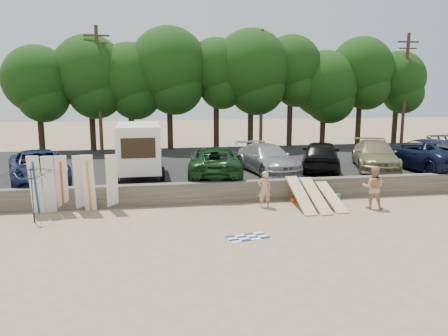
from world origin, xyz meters
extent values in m
plane|color=tan|center=(0.00, 0.00, 0.00)|extent=(120.00, 120.00, 0.00)
cube|color=#6B6356|center=(0.00, 3.00, 0.50)|extent=(44.00, 0.50, 1.00)
cube|color=#282828|center=(0.00, 10.50, 0.35)|extent=(44.00, 14.50, 0.70)
cylinder|color=#382616|center=(-14.37, 17.08, 2.49)|extent=(0.44, 0.44, 3.57)
sphere|color=#1F4C15|center=(-14.37, 17.08, 5.98)|extent=(4.92, 4.92, 4.92)
cylinder|color=#382616|center=(-10.77, 17.60, 2.67)|extent=(0.44, 0.44, 3.94)
sphere|color=#1F4C15|center=(-10.77, 17.60, 6.52)|extent=(5.56, 5.56, 5.56)
cylinder|color=#382616|center=(-7.86, 17.60, 2.56)|extent=(0.44, 0.44, 3.73)
sphere|color=#1F4C15|center=(-7.86, 17.60, 6.21)|extent=(5.17, 5.17, 5.17)
cylinder|color=#382616|center=(-4.92, 17.45, 2.84)|extent=(0.44, 0.44, 4.28)
sphere|color=#1F4C15|center=(-4.92, 17.45, 7.03)|extent=(5.97, 5.97, 5.97)
cylinder|color=#382616|center=(-1.25, 17.60, 2.81)|extent=(0.44, 0.44, 4.21)
sphere|color=#1F4C15|center=(-1.25, 17.60, 6.92)|extent=(4.69, 4.69, 4.69)
cylinder|color=#382616|center=(1.48, 17.28, 2.82)|extent=(0.44, 0.44, 4.24)
sphere|color=#1F4C15|center=(1.48, 17.28, 6.96)|extent=(6.01, 6.01, 6.01)
cylinder|color=#382616|center=(4.85, 17.60, 2.89)|extent=(0.44, 0.44, 4.38)
sphere|color=#1F4C15|center=(4.85, 17.60, 7.17)|extent=(4.84, 4.84, 4.84)
cylinder|color=#382616|center=(7.74, 17.60, 2.39)|extent=(0.44, 0.44, 3.38)
sphere|color=#1F4C15|center=(7.74, 17.60, 5.70)|extent=(5.46, 5.46, 5.46)
cylinder|color=#382616|center=(10.86, 17.51, 2.82)|extent=(0.44, 0.44, 4.25)
sphere|color=#1F4C15|center=(10.86, 17.51, 6.98)|extent=(5.17, 5.17, 5.17)
cylinder|color=#382616|center=(14.27, 17.60, 2.57)|extent=(0.44, 0.44, 3.73)
sphere|color=#1F4C15|center=(14.27, 17.60, 6.22)|extent=(4.53, 4.53, 4.53)
cylinder|color=#473321|center=(-10.00, 16.00, 5.20)|extent=(0.26, 0.26, 9.00)
cube|color=#473321|center=(-10.00, 16.00, 9.00)|extent=(1.80, 0.12, 0.12)
cube|color=#473321|center=(-10.00, 16.00, 8.50)|extent=(1.50, 0.10, 0.10)
cylinder|color=#473321|center=(2.00, 16.00, 5.20)|extent=(0.26, 0.26, 9.00)
cube|color=#473321|center=(2.00, 16.00, 9.00)|extent=(1.80, 0.12, 0.12)
cube|color=#473321|center=(2.00, 16.00, 8.50)|extent=(1.50, 0.10, 0.10)
cylinder|color=#473321|center=(14.00, 16.00, 5.20)|extent=(0.26, 0.26, 9.00)
cube|color=#473321|center=(14.00, 16.00, 9.00)|extent=(1.80, 0.12, 0.12)
cube|color=#473321|center=(14.00, 16.00, 8.50)|extent=(1.50, 0.10, 0.10)
cube|color=white|center=(-7.16, 6.58, 2.28)|extent=(2.21, 4.37, 2.39)
cube|color=black|center=(-7.14, 4.38, 2.50)|extent=(1.63, 0.06, 0.98)
cylinder|color=black|center=(-8.29, 5.16, 1.06)|extent=(0.22, 0.72, 0.72)
cylinder|color=black|center=(-6.00, 5.18, 1.06)|extent=(0.22, 0.72, 0.72)
cylinder|color=black|center=(-8.31, 7.99, 1.06)|extent=(0.22, 0.72, 0.72)
cylinder|color=black|center=(-6.02, 8.01, 1.06)|extent=(0.22, 0.72, 0.72)
imported|color=#141E47|center=(-12.09, 5.88, 1.49)|extent=(4.14, 6.19, 1.58)
imported|color=black|center=(-3.21, 5.78, 1.51)|extent=(3.43, 6.10, 1.61)
imported|color=#96959A|center=(-0.14, 6.42, 1.48)|extent=(2.99, 5.62, 1.55)
imported|color=black|center=(3.03, 6.47, 1.57)|extent=(3.83, 5.51, 1.74)
imported|color=#878055|center=(6.38, 6.50, 1.50)|extent=(4.01, 5.96, 1.60)
imported|color=black|center=(9.15, 5.83, 1.60)|extent=(3.26, 6.57, 1.79)
cube|color=silver|center=(-11.41, 2.36, 1.29)|extent=(0.52, 0.53, 2.57)
cube|color=silver|center=(-10.89, 2.38, 1.28)|extent=(0.58, 0.69, 2.55)
cube|color=silver|center=(-10.39, 2.54, 1.27)|extent=(0.61, 0.76, 2.54)
cube|color=silver|center=(-9.62, 2.49, 1.27)|extent=(0.56, 0.74, 2.53)
cube|color=silver|center=(-9.25, 2.36, 1.28)|extent=(0.52, 0.58, 2.56)
cube|color=silver|center=(-8.28, 2.50, 1.27)|extent=(0.56, 0.75, 2.53)
cube|color=beige|center=(0.03, 1.43, 0.59)|extent=(0.56, 2.81, 1.19)
cube|color=beige|center=(0.72, 1.40, 0.55)|extent=(0.56, 2.84, 1.11)
cube|color=beige|center=(1.50, 1.56, 0.49)|extent=(0.56, 2.88, 0.98)
imported|color=tan|center=(-1.55, 1.80, 0.84)|extent=(0.62, 0.42, 1.68)
imported|color=tan|center=(3.18, 0.78, 0.97)|extent=(1.17, 1.08, 1.93)
cube|color=green|center=(2.16, 2.40, 0.16)|extent=(0.46, 0.41, 0.32)
cube|color=#C64017|center=(0.09, 2.40, 0.11)|extent=(0.38, 0.35, 0.22)
plane|color=white|center=(-3.23, -2.08, 0.01)|extent=(1.79, 1.79, 0.00)
imported|color=black|center=(-11.28, 1.06, 1.16)|extent=(3.29, 3.32, 2.32)
camera|label=1|loc=(-6.69, -16.79, 5.27)|focal=35.00mm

